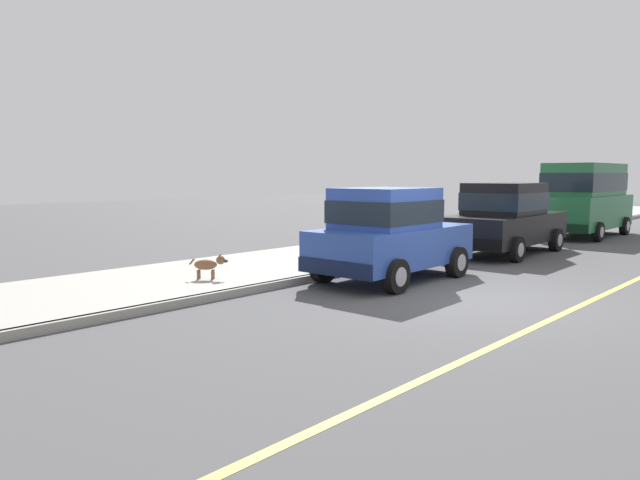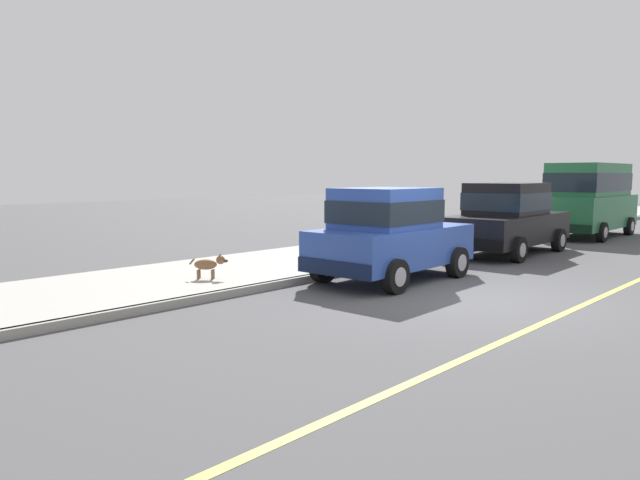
{
  "view_description": "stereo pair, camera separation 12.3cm",
  "coord_description": "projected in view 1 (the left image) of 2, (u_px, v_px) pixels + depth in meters",
  "views": [
    {
      "loc": [
        4.84,
        -9.21,
        2.14
      ],
      "look_at": [
        -3.0,
        -0.63,
        0.85
      ],
      "focal_mm": 33.09,
      "sensor_mm": 36.0,
      "label": 1
    },
    {
      "loc": [
        4.93,
        -9.12,
        2.14
      ],
      "look_at": [
        -3.0,
        -0.63,
        0.85
      ],
      "focal_mm": 33.09,
      "sensor_mm": 36.0,
      "label": 2
    }
  ],
  "objects": [
    {
      "name": "sidewalk",
      "position": [
        274.0,
        265.0,
        13.58
      ],
      "size": [
        3.6,
        64.0,
        0.14
      ],
      "primitive_type": "cube",
      "color": "#A8A59E",
      "rests_on": "ground"
    },
    {
      "name": "dog_brown",
      "position": [
        209.0,
        264.0,
        11.32
      ],
      "size": [
        0.59,
        0.55,
        0.49
      ],
      "color": "brown",
      "rests_on": "sidewalk"
    },
    {
      "name": "ground_plane",
      "position": [
        472.0,
        299.0,
        10.23
      ],
      "size": [
        80.0,
        80.0,
        0.0
      ],
      "primitive_type": "plane",
      "color": "#4C4C4F"
    },
    {
      "name": "car_black_sedan",
      "position": [
        505.0,
        218.0,
        15.94
      ],
      "size": [
        2.14,
        4.66,
        1.92
      ],
      "color": "black",
      "rests_on": "ground"
    },
    {
      "name": "lane_centre_line",
      "position": [
        565.0,
        313.0,
        9.16
      ],
      "size": [
        0.12,
        57.6,
        0.01
      ],
      "primitive_type": "cube",
      "color": "#E0D64C",
      "rests_on": "ground"
    },
    {
      "name": "car_green_van",
      "position": [
        585.0,
        196.0,
        20.42
      ],
      "size": [
        2.17,
        4.92,
        2.52
      ],
      "color": "#23663D",
      "rests_on": "ground"
    },
    {
      "name": "car_blue_hatchback",
      "position": [
        389.0,
        233.0,
        11.89
      ],
      "size": [
        2.03,
        3.84,
        1.88
      ],
      "color": "#28479E",
      "rests_on": "ground"
    },
    {
      "name": "curb",
      "position": [
        333.0,
        274.0,
        12.37
      ],
      "size": [
        0.16,
        64.0,
        0.14
      ],
      "primitive_type": "cube",
      "color": "gray",
      "rests_on": "ground"
    }
  ]
}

